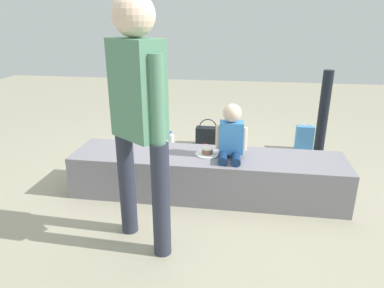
{
  "coord_description": "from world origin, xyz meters",
  "views": [
    {
      "loc": [
        0.3,
        -2.93,
        1.59
      ],
      "look_at": [
        -0.08,
        -0.4,
        0.64
      ],
      "focal_mm": 32.77,
      "sensor_mm": 36.0,
      "label": 1
    }
  ],
  "objects_px": {
    "child_seated": "(231,135)",
    "party_cup_red": "(205,149)",
    "adult_standing": "(138,106)",
    "handbag_black_leather": "(208,135)",
    "water_bottle_far_side": "(171,141)",
    "cake_box_white": "(176,163)",
    "gift_bag": "(304,138)",
    "cake_plate": "(207,152)",
    "water_bottle_near_gift": "(243,144)"
  },
  "relations": [
    {
      "from": "child_seated",
      "to": "party_cup_red",
      "type": "relative_size",
      "value": 5.11
    },
    {
      "from": "adult_standing",
      "to": "party_cup_red",
      "type": "relative_size",
      "value": 18.15
    },
    {
      "from": "child_seated",
      "to": "handbag_black_leather",
      "type": "relative_size",
      "value": 1.41
    },
    {
      "from": "adult_standing",
      "to": "water_bottle_far_side",
      "type": "height_order",
      "value": "adult_standing"
    },
    {
      "from": "party_cup_red",
      "to": "cake_box_white",
      "type": "relative_size",
      "value": 0.31
    },
    {
      "from": "water_bottle_far_side",
      "to": "party_cup_red",
      "type": "xyz_separation_m",
      "value": [
        0.44,
        -0.07,
        -0.06
      ]
    },
    {
      "from": "gift_bag",
      "to": "party_cup_red",
      "type": "relative_size",
      "value": 3.65
    },
    {
      "from": "adult_standing",
      "to": "party_cup_red",
      "type": "height_order",
      "value": "adult_standing"
    },
    {
      "from": "child_seated",
      "to": "handbag_black_leather",
      "type": "xyz_separation_m",
      "value": [
        -0.34,
        1.34,
        -0.48
      ]
    },
    {
      "from": "gift_bag",
      "to": "water_bottle_far_side",
      "type": "xyz_separation_m",
      "value": [
        -1.64,
        -0.21,
        -0.05
      ]
    },
    {
      "from": "cake_plate",
      "to": "gift_bag",
      "type": "relative_size",
      "value": 0.65
    },
    {
      "from": "child_seated",
      "to": "party_cup_red",
      "type": "bearing_deg",
      "value": 107.94
    },
    {
      "from": "cake_plate",
      "to": "handbag_black_leather",
      "type": "xyz_separation_m",
      "value": [
        -0.13,
        1.31,
        -0.29
      ]
    },
    {
      "from": "adult_standing",
      "to": "gift_bag",
      "type": "relative_size",
      "value": 4.98
    },
    {
      "from": "cake_plate",
      "to": "water_bottle_near_gift",
      "type": "relative_size",
      "value": 0.94
    },
    {
      "from": "gift_bag",
      "to": "party_cup_red",
      "type": "distance_m",
      "value": 1.24
    },
    {
      "from": "gift_bag",
      "to": "water_bottle_near_gift",
      "type": "distance_m",
      "value": 0.78
    },
    {
      "from": "cake_box_white",
      "to": "handbag_black_leather",
      "type": "bearing_deg",
      "value": 72.3
    },
    {
      "from": "child_seated",
      "to": "party_cup_red",
      "type": "distance_m",
      "value": 1.25
    },
    {
      "from": "child_seated",
      "to": "cake_plate",
      "type": "xyz_separation_m",
      "value": [
        -0.21,
        0.03,
        -0.19
      ]
    },
    {
      "from": "child_seated",
      "to": "water_bottle_near_gift",
      "type": "relative_size",
      "value": 2.02
    },
    {
      "from": "cake_plate",
      "to": "gift_bag",
      "type": "xyz_separation_m",
      "value": [
        1.07,
        1.32,
        -0.26
      ]
    },
    {
      "from": "gift_bag",
      "to": "party_cup_red",
      "type": "xyz_separation_m",
      "value": [
        -1.21,
        -0.28,
        -0.11
      ]
    },
    {
      "from": "party_cup_red",
      "to": "adult_standing",
      "type": "bearing_deg",
      "value": -97.27
    },
    {
      "from": "cake_plate",
      "to": "water_bottle_near_gift",
      "type": "height_order",
      "value": "cake_plate"
    },
    {
      "from": "child_seated",
      "to": "water_bottle_near_gift",
      "type": "xyz_separation_m",
      "value": [
        0.12,
        1.11,
        -0.49
      ]
    },
    {
      "from": "adult_standing",
      "to": "water_bottle_far_side",
      "type": "distance_m",
      "value": 2.14
    },
    {
      "from": "child_seated",
      "to": "gift_bag",
      "type": "distance_m",
      "value": 1.66
    },
    {
      "from": "handbag_black_leather",
      "to": "adult_standing",
      "type": "bearing_deg",
      "value": -96.4
    },
    {
      "from": "gift_bag",
      "to": "handbag_black_leather",
      "type": "relative_size",
      "value": 1.01
    },
    {
      "from": "water_bottle_near_gift",
      "to": "party_cup_red",
      "type": "height_order",
      "value": "water_bottle_near_gift"
    },
    {
      "from": "child_seated",
      "to": "cake_box_white",
      "type": "relative_size",
      "value": 1.57
    },
    {
      "from": "adult_standing",
      "to": "cake_plate",
      "type": "relative_size",
      "value": 7.65
    },
    {
      "from": "child_seated",
      "to": "gift_bag",
      "type": "bearing_deg",
      "value": 57.26
    },
    {
      "from": "adult_standing",
      "to": "party_cup_red",
      "type": "xyz_separation_m",
      "value": [
        0.24,
        1.84,
        -0.99
      ]
    },
    {
      "from": "gift_bag",
      "to": "cake_box_white",
      "type": "bearing_deg",
      "value": -150.7
    },
    {
      "from": "adult_standing",
      "to": "water_bottle_near_gift",
      "type": "bearing_deg",
      "value": 69.79
    },
    {
      "from": "party_cup_red",
      "to": "handbag_black_leather",
      "type": "xyz_separation_m",
      "value": [
        0.0,
        0.28,
        0.08
      ]
    },
    {
      "from": "cake_plate",
      "to": "handbag_black_leather",
      "type": "relative_size",
      "value": 0.65
    },
    {
      "from": "cake_plate",
      "to": "water_bottle_near_gift",
      "type": "distance_m",
      "value": 1.17
    },
    {
      "from": "handbag_black_leather",
      "to": "water_bottle_far_side",
      "type": "bearing_deg",
      "value": -154.84
    },
    {
      "from": "water_bottle_far_side",
      "to": "handbag_black_leather",
      "type": "relative_size",
      "value": 0.66
    },
    {
      "from": "cake_plate",
      "to": "party_cup_red",
      "type": "bearing_deg",
      "value": 97.4
    },
    {
      "from": "adult_standing",
      "to": "cake_plate",
      "type": "distance_m",
      "value": 1.09
    },
    {
      "from": "cake_plate",
      "to": "water_bottle_near_gift",
      "type": "xyz_separation_m",
      "value": [
        0.33,
        1.08,
        -0.3
      ]
    },
    {
      "from": "water_bottle_near_gift",
      "to": "gift_bag",
      "type": "bearing_deg",
      "value": 17.5
    },
    {
      "from": "party_cup_red",
      "to": "cake_box_white",
      "type": "distance_m",
      "value": 0.6
    },
    {
      "from": "child_seated",
      "to": "water_bottle_far_side",
      "type": "distance_m",
      "value": 1.46
    },
    {
      "from": "adult_standing",
      "to": "water_bottle_near_gift",
      "type": "distance_m",
      "value": 2.22
    },
    {
      "from": "party_cup_red",
      "to": "handbag_black_leather",
      "type": "distance_m",
      "value": 0.29
    }
  ]
}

